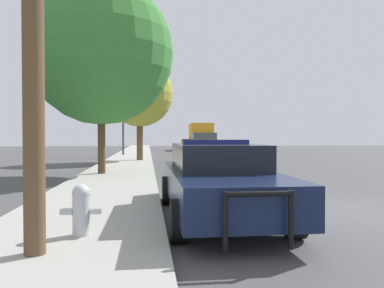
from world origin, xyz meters
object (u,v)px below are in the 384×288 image
car_background_oncoming (221,148)px  tree_sidewalk_near (101,53)px  fire_hydrant (81,208)px  traffic_light (140,106)px  car_background_distant (188,144)px  police_car (218,179)px  tree_sidewalk_mid (140,94)px  box_truck (201,136)px

car_background_oncoming → tree_sidewalk_near: size_ratio=0.60×
tree_sidewalk_near → fire_hydrant: bearing=-85.0°
traffic_light → car_background_distant: size_ratio=1.30×
car_background_oncoming → police_car: bearing=80.1°
police_car → tree_sidewalk_near: size_ratio=0.70×
tree_sidewalk_near → tree_sidewalk_mid: size_ratio=1.23×
box_truck → car_background_distant: bearing=-39.3°
fire_hydrant → tree_sidewalk_near: (-0.84, 9.56, 4.42)m
traffic_light → tree_sidewalk_near: tree_sidewalk_near is taller
fire_hydrant → traffic_light: bearing=89.0°
tree_sidewalk_mid → car_background_oncoming: bearing=43.1°
tree_sidewalk_near → tree_sidewalk_mid: bearing=81.0°
car_background_oncoming → box_truck: box_truck is taller
tree_sidewalk_near → tree_sidewalk_mid: tree_sidewalk_near is taller
car_background_oncoming → tree_sidewalk_near: tree_sidewalk_near is taller
tree_sidewalk_near → traffic_light: bearing=85.4°
police_car → fire_hydrant: 2.87m
car_background_distant → traffic_light: bearing=-108.5°
fire_hydrant → tree_sidewalk_near: 10.57m
car_background_distant → box_truck: bearing=-38.2°
police_car → car_background_distant: bearing=-95.2°
car_background_distant → tree_sidewalk_mid: tree_sidewalk_mid is taller
tree_sidewalk_near → car_background_oncoming: bearing=61.9°
box_truck → tree_sidewalk_mid: (-6.66, -18.96, 2.67)m
traffic_light → box_truck: size_ratio=0.73×
fire_hydrant → tree_sidewalk_mid: size_ratio=0.12×
car_background_oncoming → tree_sidewalk_mid: bearing=44.5°
traffic_light → box_truck: traffic_light is taller
tree_sidewalk_mid → police_car: bearing=-83.5°
car_background_oncoming → car_background_distant: 14.27m
car_background_distant → tree_sidewalk_near: tree_sidewalk_near is taller
box_truck → police_car: bearing=84.7°
car_background_oncoming → tree_sidewalk_mid: (-6.38, -5.98, 3.62)m
tree_sidewalk_mid → tree_sidewalk_near: bearing=-99.0°
box_truck → tree_sidewalk_near: tree_sidewalk_near is taller
traffic_light → police_car: bearing=-85.2°
fire_hydrant → car_background_oncoming: size_ratio=0.17×
fire_hydrant → car_background_distant: (5.78, 38.26, 0.17)m
traffic_light → car_background_distant: bearing=67.9°
fire_hydrant → box_truck: 37.72m
car_background_oncoming → box_truck: bearing=-89.8°
fire_hydrant → car_background_distant: car_background_distant is taller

